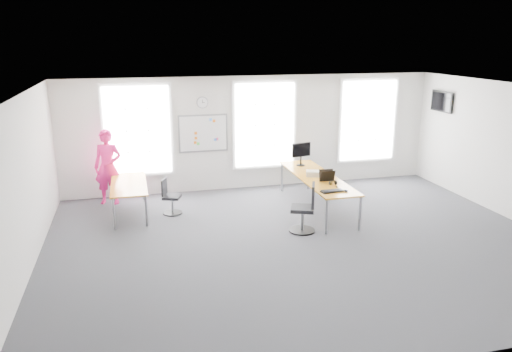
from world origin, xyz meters
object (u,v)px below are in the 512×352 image
object	(u,v)px
keyboard	(332,191)
headphones	(333,183)
desk_left	(129,186)
chair_right	(305,211)
desk_right	(317,179)
person	(108,167)
chair_left	(170,198)
monitor	(301,152)

from	to	relation	value
keyboard	headphones	bearing A→B (deg)	57.26
keyboard	headphones	xyz separation A→B (m)	(0.21, 0.48, 0.03)
keyboard	desk_left	bearing A→B (deg)	146.22
keyboard	chair_right	bearing A→B (deg)	-179.12
desk_right	keyboard	size ratio (longest dim) A/B	6.56
desk_left	person	xyz separation A→B (m)	(-0.47, 0.90, 0.26)
person	headphones	world-z (taller)	person
person	chair_left	bearing A→B (deg)	-24.20
chair_left	person	xyz separation A→B (m)	(-1.37, 1.12, 0.55)
desk_left	chair_left	bearing A→B (deg)	-14.17
desk_left	chair_right	distance (m)	4.11
desk_right	chair_left	distance (m)	3.46
chair_left	desk_right	bearing A→B (deg)	-78.62
chair_right	keyboard	size ratio (longest dim) A/B	2.10
desk_left	chair_left	size ratio (longest dim) A/B	2.38
desk_right	chair_right	distance (m)	1.54
desk_right	chair_right	xyz separation A→B (m)	(-0.75, -1.32, -0.28)
keyboard	headphones	distance (m)	0.53
person	monitor	bearing A→B (deg)	8.65
desk_left	monitor	size ratio (longest dim) A/B	3.36
headphones	keyboard	bearing A→B (deg)	-106.27
monitor	desk_right	bearing A→B (deg)	-101.34
desk_left	chair_left	world-z (taller)	chair_left
person	monitor	size ratio (longest dim) A/B	3.11
headphones	monitor	xyz separation A→B (m)	(-0.12, 1.81, 0.31)
chair_right	keyboard	bearing A→B (deg)	121.52
desk_right	desk_left	size ratio (longest dim) A/B	1.64
desk_right	chair_left	bearing A→B (deg)	171.53
desk_left	monitor	world-z (taller)	monitor
person	headphones	size ratio (longest dim) A/B	10.97
desk_right	headphones	size ratio (longest dim) A/B	19.43
person	headphones	distance (m)	5.41
chair_left	person	bearing A→B (deg)	70.42
headphones	desk_right	bearing A→B (deg)	104.97
chair_left	headphones	size ratio (longest dim) A/B	4.97
desk_right	person	world-z (taller)	person
desk_left	keyboard	distance (m)	4.62
chair_left	monitor	size ratio (longest dim) A/B	1.41
chair_left	keyboard	size ratio (longest dim) A/B	1.68
desk_right	headphones	xyz separation A→B (m)	(0.09, -0.73, 0.10)
desk_right	desk_left	distance (m)	4.37
chair_right	keyboard	distance (m)	0.73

